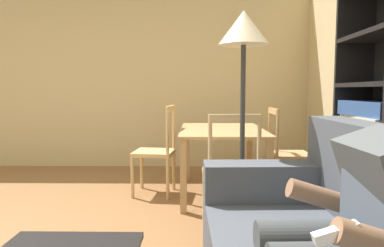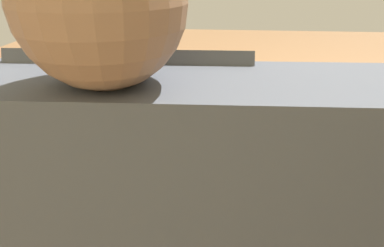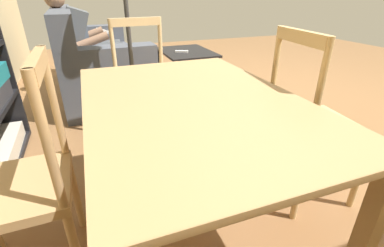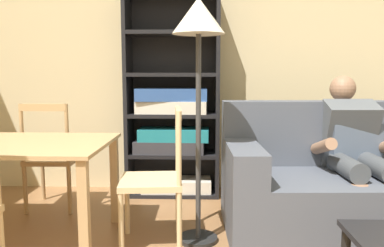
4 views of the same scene
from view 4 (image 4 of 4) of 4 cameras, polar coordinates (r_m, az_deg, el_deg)
wall_back at (r=4.01m, az=5.12°, el=9.46°), size 6.06×0.12×2.69m
couch at (r=3.26m, az=23.42°, el=-8.26°), size 2.08×0.97×0.97m
person_lounging at (r=3.23m, az=22.81°, el=-3.51°), size 0.60×0.96×1.18m
bookshelf at (r=3.79m, az=-2.86°, el=1.67°), size 0.91×0.36×1.98m
dining_table at (r=2.97m, az=-25.12°, el=-4.49°), size 1.35×0.90×0.72m
dining_chair_near_wall at (r=3.64m, az=-19.90°, el=-4.85°), size 0.43×0.43×0.95m
dining_chair_facing_couch at (r=2.71m, az=-5.40°, el=-8.30°), size 0.46×0.46×0.96m
floor_lamp at (r=2.66m, az=0.97°, el=12.47°), size 0.36×0.36×1.70m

